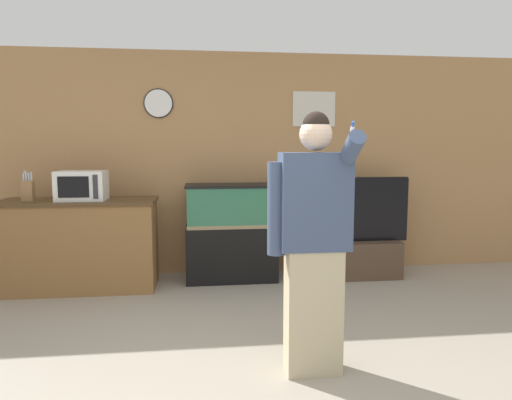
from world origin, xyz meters
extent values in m
cube|color=#A87A4C|center=(0.00, 3.00, 1.30)|extent=(10.00, 0.06, 2.60)
cube|color=beige|center=(1.09, 2.96, 1.95)|extent=(0.51, 0.02, 0.41)
cylinder|color=white|center=(-0.73, 2.96, 2.00)|extent=(0.31, 0.03, 0.31)
cylinder|color=black|center=(-0.73, 2.96, 2.00)|extent=(0.33, 0.01, 0.33)
cube|color=brown|center=(-1.54, 2.46, 0.46)|extent=(1.56, 0.57, 0.92)
cube|color=#48321C|center=(-1.54, 2.46, 0.94)|extent=(1.60, 0.61, 0.03)
cube|color=white|center=(-1.48, 2.42, 1.11)|extent=(0.48, 0.34, 0.30)
cube|color=black|center=(-1.52, 2.25, 1.11)|extent=(0.30, 0.01, 0.21)
cube|color=#2D2D33|center=(-1.31, 2.25, 1.11)|extent=(0.05, 0.01, 0.24)
cube|color=olive|center=(-2.01, 2.41, 1.06)|extent=(0.11, 0.09, 0.20)
cylinder|color=#B7B7BC|center=(-2.05, 2.41, 1.20)|extent=(0.02, 0.02, 0.08)
cylinder|color=#B7B7BC|center=(-2.02, 2.41, 1.21)|extent=(0.02, 0.02, 0.09)
cylinder|color=#B7B7BC|center=(-2.00, 2.41, 1.20)|extent=(0.02, 0.02, 0.08)
cylinder|color=#B7B7BC|center=(-1.97, 2.41, 1.21)|extent=(0.02, 0.02, 0.09)
cylinder|color=#B7B7BC|center=(-2.05, 2.45, 1.22)|extent=(0.02, 0.02, 0.11)
cylinder|color=#B7B7BC|center=(-2.02, 2.45, 1.20)|extent=(0.02, 0.02, 0.08)
cylinder|color=#B7B7BC|center=(-2.00, 2.45, 1.20)|extent=(0.02, 0.02, 0.08)
cube|color=black|center=(0.07, 2.62, 0.31)|extent=(1.02, 0.44, 0.62)
cube|color=#937F5B|center=(0.07, 2.62, 0.64)|extent=(0.99, 0.43, 0.04)
cube|color=#2D6B4C|center=(0.07, 2.62, 0.85)|extent=(0.98, 0.43, 0.45)
cube|color=black|center=(0.07, 2.62, 1.08)|extent=(1.02, 0.44, 0.03)
cube|color=#4C3828|center=(1.44, 2.56, 0.21)|extent=(1.14, 0.40, 0.42)
cube|color=black|center=(1.44, 2.56, 0.79)|extent=(1.34, 0.05, 0.72)
cube|color=black|center=(1.44, 2.59, 0.79)|extent=(1.37, 0.01, 0.75)
cube|color=#BCAD89|center=(0.47, 0.42, 0.42)|extent=(0.36, 0.20, 0.84)
cube|color=#3D4C6B|center=(0.47, 0.42, 1.16)|extent=(0.46, 0.22, 0.63)
sphere|color=beige|center=(0.47, 0.42, 1.59)|extent=(0.21, 0.21, 0.21)
sphere|color=black|center=(0.47, 0.42, 1.65)|extent=(0.17, 0.17, 0.17)
cylinder|color=#3D4C6B|center=(0.22, 0.42, 1.11)|extent=(0.12, 0.12, 0.60)
cylinder|color=#3D4C6B|center=(0.66, 0.29, 1.47)|extent=(0.11, 0.33, 0.28)
cylinder|color=white|center=(0.66, 0.27, 1.58)|extent=(0.02, 0.06, 0.11)
cylinder|color=#2856B2|center=(0.66, 0.25, 1.64)|extent=(0.02, 0.03, 0.05)
camera|label=1|loc=(-0.25, -2.44, 1.51)|focal=32.00mm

